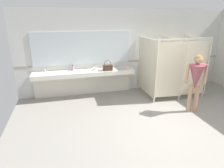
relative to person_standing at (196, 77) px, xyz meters
The scene contains 10 objects.
ground_plane 1.55m from the person_standing, 159.67° to the right, with size 7.70×5.69×0.10m, color gray.
wall_back 2.48m from the person_standing, 115.38° to the left, with size 7.70×0.12×2.81m, color silver.
wall_back_tile_band 2.40m from the person_standing, 116.04° to the left, with size 7.70×0.01×0.06m, color #9E937F.
vanity_counter 3.40m from the person_standing, 144.78° to the left, with size 3.26×0.55×0.99m.
mirror_panel 3.54m from the person_standing, 142.19° to the left, with size 3.16×0.02×1.07m, color silver.
bathroom_stalls 1.27m from the person_standing, 84.84° to the left, with size 1.83×1.40×1.95m.
person_standing is the anchor object (origin of this frame).
handbag 2.66m from the person_standing, 139.47° to the left, with size 0.30×0.15×0.34m.
soap_dispenser 3.72m from the person_standing, 146.94° to the left, with size 0.07×0.07×0.18m.
paper_cup 3.05m from the person_standing, 143.17° to the left, with size 0.07×0.07×0.10m, color white.
Camera 1 is at (-2.39, -3.90, 2.56)m, focal length 31.50 mm.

